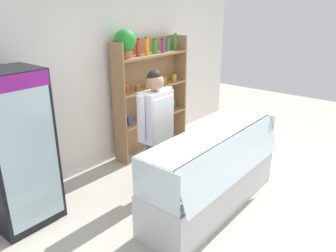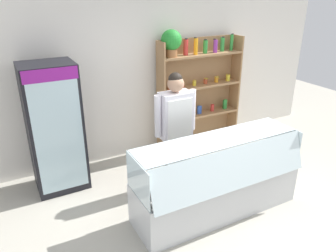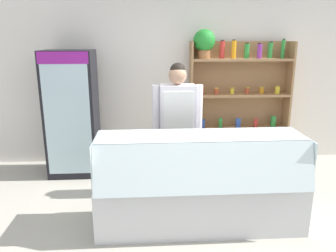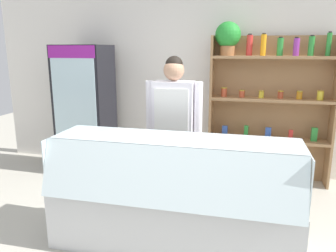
# 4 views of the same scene
# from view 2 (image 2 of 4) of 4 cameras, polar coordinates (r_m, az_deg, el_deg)

# --- Properties ---
(ground_plane) EXTENTS (12.00, 12.00, 0.00)m
(ground_plane) POSITION_cam_2_polar(r_m,az_deg,el_deg) (4.49, 11.08, -14.42)
(ground_plane) COLOR #B7B2A3
(back_wall) EXTENTS (6.80, 0.10, 2.70)m
(back_wall) POSITION_cam_2_polar(r_m,az_deg,el_deg) (5.61, -2.18, 9.11)
(back_wall) COLOR white
(back_wall) RESTS_ON ground
(drinks_fridge) EXTENTS (0.70, 0.61, 1.81)m
(drinks_fridge) POSITION_cam_2_polar(r_m,az_deg,el_deg) (4.76, -19.11, -0.40)
(drinks_fridge) COLOR black
(drinks_fridge) RESTS_ON ground
(shelving_unit) EXTENTS (1.56, 0.33, 2.10)m
(shelving_unit) POSITION_cam_2_polar(r_m,az_deg,el_deg) (5.71, 4.46, 8.07)
(shelving_unit) COLOR #9E754C
(shelving_unit) RESTS_ON ground
(deli_display_case) EXTENTS (2.16, 0.71, 1.01)m
(deli_display_case) POSITION_cam_2_polar(r_m,az_deg,el_deg) (4.29, 8.35, -10.95)
(deli_display_case) COLOR silver
(deli_display_case) RESTS_ON ground
(shop_clerk) EXTENTS (0.62, 0.25, 1.69)m
(shop_clerk) POSITION_cam_2_polar(r_m,az_deg,el_deg) (4.46, 1.32, 0.70)
(shop_clerk) COLOR #4C4233
(shop_clerk) RESTS_ON ground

